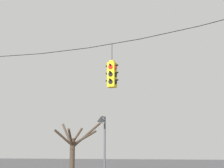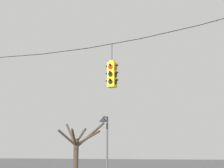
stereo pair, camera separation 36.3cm
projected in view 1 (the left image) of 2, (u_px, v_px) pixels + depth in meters
span_wire at (64, 46)px, 16.37m from camera, size 17.72×0.03×0.74m
traffic_light_near_right_pole at (112, 75)px, 15.17m from camera, size 0.58×0.58×1.99m
street_lamp at (103, 131)px, 20.49m from camera, size 0.51×0.87×4.05m
bare_tree at (74, 148)px, 25.01m from camera, size 2.85×3.14×4.18m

